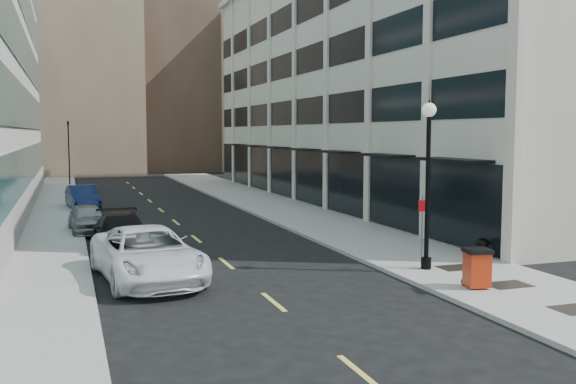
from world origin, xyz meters
TOP-DOWN VIEW (x-y plane):
  - ground at (0.00, 0.00)m, footprint 160.00×160.00m
  - sidewalk_right at (7.50, 20.00)m, footprint 5.00×80.00m
  - sidewalk_left at (-6.50, 20.00)m, footprint 3.00×80.00m
  - building_right at (16.94, 26.99)m, footprint 15.30×46.50m
  - skyline_tan_near at (-4.00, 68.00)m, footprint 14.00×18.00m
  - skyline_brown at (8.00, 72.00)m, footprint 12.00×16.00m
  - skyline_stone at (18.00, 66.00)m, footprint 10.00×14.00m
  - grate_mid at (7.60, 1.00)m, footprint 1.40×1.00m
  - grate_far at (7.60, 3.80)m, footprint 1.40×1.00m
  - road_centerline at (0.00, 17.00)m, footprint 0.15×68.20m
  - traffic_signal at (-5.50, 48.00)m, footprint 0.66×0.66m
  - car_white_van at (-3.20, 6.00)m, footprint 3.69×6.82m
  - car_black_pickup at (-3.57, 12.32)m, footprint 2.21×5.41m
  - car_silver_sedan at (-4.80, 17.52)m, footprint 2.00×4.40m
  - car_blue_sedan at (-4.80, 28.00)m, footprint 2.24×4.95m
  - trash_bin at (6.41, 1.00)m, footprint 0.90×0.93m
  - lamppost at (6.40, 4.00)m, footprint 0.50×0.50m
  - sign_post at (6.40, 4.32)m, footprint 0.31×0.08m
  - urn_planter at (9.60, 5.13)m, footprint 0.55×0.55m

SIDE VIEW (x-z plane):
  - ground at x=0.00m, z-range 0.00..0.00m
  - road_centerline at x=0.00m, z-range 0.00..0.01m
  - sidewalk_right at x=7.50m, z-range 0.00..0.15m
  - sidewalk_left at x=-6.50m, z-range 0.00..0.15m
  - grate_mid at x=7.60m, z-range 0.15..0.16m
  - grate_far at x=7.60m, z-range 0.15..0.16m
  - urn_planter at x=9.60m, z-range 0.23..1.00m
  - car_silver_sedan at x=-4.80m, z-range 0.00..1.46m
  - car_black_pickup at x=-3.57m, z-range 0.00..1.57m
  - car_blue_sedan at x=-4.80m, z-range 0.00..1.57m
  - trash_bin at x=6.41m, z-range 0.20..1.45m
  - car_white_van at x=-3.20m, z-range 0.00..1.82m
  - sign_post at x=6.40m, z-range 0.51..3.14m
  - lamppost at x=6.40m, z-range 0.68..6.74m
  - traffic_signal at x=-5.50m, z-range 2.23..9.21m
  - building_right at x=16.94m, z-range -0.13..18.12m
  - skyline_stone at x=18.00m, z-range 0.00..20.00m
  - skyline_tan_near at x=-4.00m, z-range 0.00..28.00m
  - skyline_brown at x=8.00m, z-range 0.00..34.00m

